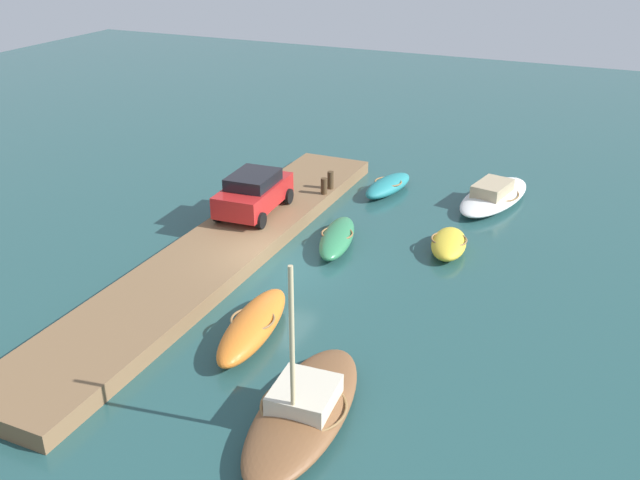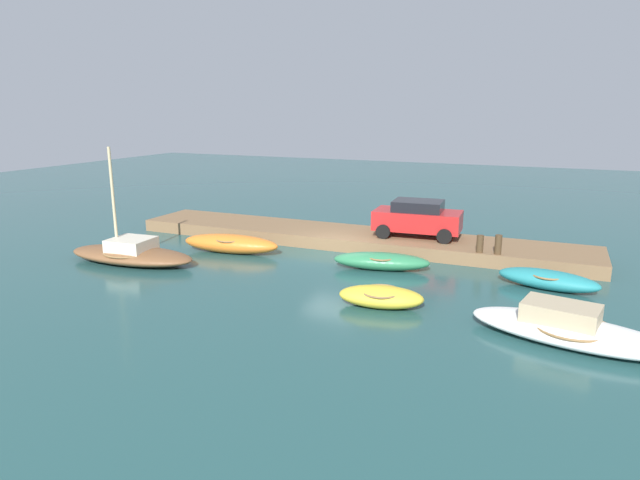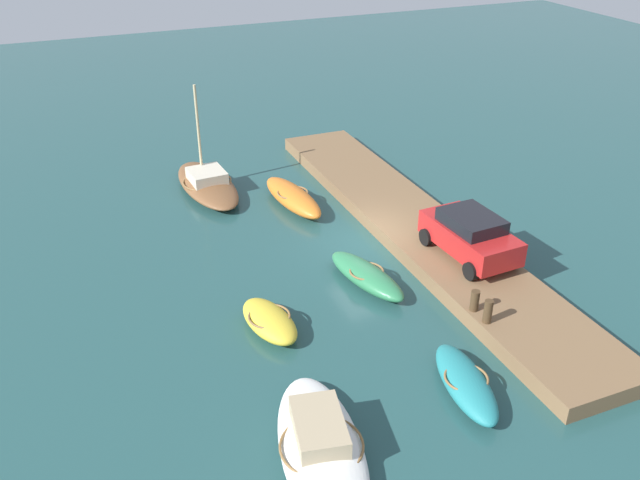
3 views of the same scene
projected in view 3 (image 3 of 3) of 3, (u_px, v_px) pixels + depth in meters
The scene contains 11 objects.
ground_plane at pixel (368, 244), 26.44m from camera, with size 84.00×84.00×0.00m, color #234C4C.
dock_platform at pixel (417, 228), 27.03m from camera, with size 21.58×3.34×0.56m, color brown.
dinghy_yellow at pixel (269, 321), 21.40m from camera, with size 2.91×1.71×0.68m.
sailboat_brown at pixel (207, 183), 30.52m from camera, with size 5.82×2.51×4.74m.
rowboat_green at pixel (366, 276), 23.75m from camera, with size 3.96×1.93×0.69m.
motorboat_white at pixel (321, 447), 16.72m from camera, with size 5.75×3.08×1.05m.
rowboat_orange at pixel (293, 197), 29.22m from camera, with size 4.55×1.80×0.82m.
rowboat_teal at pixel (466, 383), 18.84m from camera, with size 3.60×1.78×0.68m.
mooring_post_west at pixel (488, 311), 20.79m from camera, with size 0.27×0.27×0.78m, color #47331E.
mooring_post_mid_west at pixel (475, 301), 21.38m from camera, with size 0.28×0.28×0.71m, color #47331E.
parked_car at pixel (470, 234), 24.15m from camera, with size 3.94×2.26×1.65m.
Camera 3 is at (-20.55, 10.61, 12.95)m, focal length 38.06 mm.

